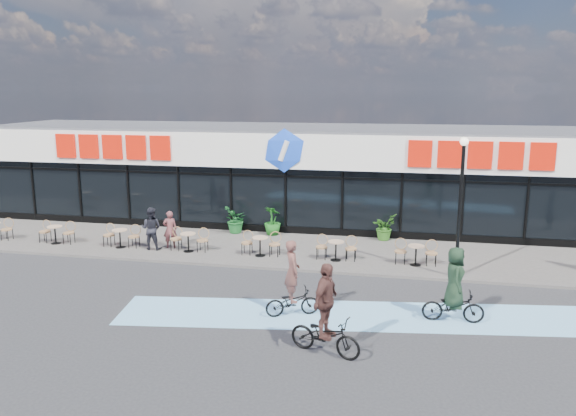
{
  "coord_description": "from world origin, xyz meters",
  "views": [
    {
      "loc": [
        4.97,
        -16.74,
        6.39
      ],
      "look_at": [
        0.82,
        3.5,
        1.99
      ],
      "focal_mm": 35.0,
      "sensor_mm": 36.0,
      "label": 1
    }
  ],
  "objects_px": {
    "cyclist_a": "(292,289)",
    "potted_plant_left": "(236,220)",
    "potted_plant_mid": "(273,221)",
    "lamp_post": "(461,195)",
    "cyclist_b": "(454,293)",
    "patron_right": "(151,228)",
    "potted_plant_right": "(384,227)",
    "patron_left": "(170,229)"
  },
  "relations": [
    {
      "from": "lamp_post",
      "to": "patron_right",
      "type": "xyz_separation_m",
      "value": [
        -11.63,
        1.06,
        -2.0
      ]
    },
    {
      "from": "potted_plant_left",
      "to": "patron_right",
      "type": "relative_size",
      "value": 0.7
    },
    {
      "from": "lamp_post",
      "to": "patron_right",
      "type": "bearing_deg",
      "value": 174.77
    },
    {
      "from": "potted_plant_left",
      "to": "patron_left",
      "type": "xyz_separation_m",
      "value": [
        -1.91,
        -2.77,
        0.16
      ]
    },
    {
      "from": "cyclist_a",
      "to": "cyclist_b",
      "type": "bearing_deg",
      "value": 6.07
    },
    {
      "from": "lamp_post",
      "to": "patron_left",
      "type": "distance_m",
      "value": 11.27
    },
    {
      "from": "cyclist_b",
      "to": "patron_right",
      "type": "bearing_deg",
      "value": 156.97
    },
    {
      "from": "cyclist_a",
      "to": "potted_plant_mid",
      "type": "bearing_deg",
      "value": 106.8
    },
    {
      "from": "patron_right",
      "to": "potted_plant_mid",
      "type": "bearing_deg",
      "value": -144.82
    },
    {
      "from": "cyclist_a",
      "to": "cyclist_b",
      "type": "xyz_separation_m",
      "value": [
        4.48,
        0.48,
        0.04
      ]
    },
    {
      "from": "lamp_post",
      "to": "cyclist_b",
      "type": "height_order",
      "value": "lamp_post"
    },
    {
      "from": "patron_left",
      "to": "patron_right",
      "type": "relative_size",
      "value": 0.89
    },
    {
      "from": "patron_right",
      "to": "lamp_post",
      "type": "bearing_deg",
      "value": 172.9
    },
    {
      "from": "cyclist_b",
      "to": "potted_plant_left",
      "type": "bearing_deg",
      "value": 137.75
    },
    {
      "from": "lamp_post",
      "to": "potted_plant_left",
      "type": "bearing_deg",
      "value": 155.29
    },
    {
      "from": "potted_plant_mid",
      "to": "potted_plant_right",
      "type": "height_order",
      "value": "potted_plant_mid"
    },
    {
      "from": "cyclist_b",
      "to": "potted_plant_mid",
      "type": "bearing_deg",
      "value": 131.42
    },
    {
      "from": "cyclist_a",
      "to": "cyclist_b",
      "type": "relative_size",
      "value": 1.04
    },
    {
      "from": "lamp_post",
      "to": "potted_plant_left",
      "type": "xyz_separation_m",
      "value": [
        -9.08,
        4.18,
        -2.25
      ]
    },
    {
      "from": "patron_right",
      "to": "cyclist_a",
      "type": "bearing_deg",
      "value": 140.27
    },
    {
      "from": "potted_plant_left",
      "to": "potted_plant_mid",
      "type": "distance_m",
      "value": 1.67
    },
    {
      "from": "lamp_post",
      "to": "cyclist_b",
      "type": "bearing_deg",
      "value": -96.04
    },
    {
      "from": "potted_plant_right",
      "to": "patron_right",
      "type": "distance_m",
      "value": 9.63
    },
    {
      "from": "lamp_post",
      "to": "potted_plant_right",
      "type": "xyz_separation_m",
      "value": [
        -2.59,
        4.39,
        -2.29
      ]
    },
    {
      "from": "potted_plant_mid",
      "to": "patron_left",
      "type": "bearing_deg",
      "value": -141.51
    },
    {
      "from": "cyclist_b",
      "to": "patron_left",
      "type": "bearing_deg",
      "value": 154.21
    },
    {
      "from": "potted_plant_right",
      "to": "cyclist_a",
      "type": "xyz_separation_m",
      "value": [
        -2.28,
        -8.58,
        0.15
      ]
    },
    {
      "from": "lamp_post",
      "to": "cyclist_b",
      "type": "relative_size",
      "value": 2.2
    },
    {
      "from": "patron_right",
      "to": "patron_left",
      "type": "bearing_deg",
      "value": -153.84
    },
    {
      "from": "potted_plant_left",
      "to": "cyclist_a",
      "type": "height_order",
      "value": "cyclist_a"
    },
    {
      "from": "potted_plant_right",
      "to": "patron_left",
      "type": "distance_m",
      "value": 8.91
    },
    {
      "from": "lamp_post",
      "to": "potted_plant_mid",
      "type": "distance_m",
      "value": 8.83
    },
    {
      "from": "lamp_post",
      "to": "patron_left",
      "type": "bearing_deg",
      "value": 172.7
    },
    {
      "from": "patron_left",
      "to": "lamp_post",
      "type": "bearing_deg",
      "value": 149.58
    },
    {
      "from": "potted_plant_right",
      "to": "patron_right",
      "type": "xyz_separation_m",
      "value": [
        -9.04,
        -3.32,
        0.29
      ]
    },
    {
      "from": "potted_plant_mid",
      "to": "cyclist_a",
      "type": "bearing_deg",
      "value": -73.2
    },
    {
      "from": "lamp_post",
      "to": "potted_plant_left",
      "type": "relative_size",
      "value": 3.96
    },
    {
      "from": "potted_plant_mid",
      "to": "cyclist_b",
      "type": "xyz_separation_m",
      "value": [
        7.02,
        -7.96,
        0.11
      ]
    },
    {
      "from": "patron_left",
      "to": "potted_plant_mid",
      "type": "bearing_deg",
      "value": -164.63
    },
    {
      "from": "lamp_post",
      "to": "potted_plant_mid",
      "type": "bearing_deg",
      "value": 150.21
    },
    {
      "from": "cyclist_a",
      "to": "potted_plant_left",
      "type": "bearing_deg",
      "value": 116.72
    },
    {
      "from": "patron_right",
      "to": "cyclist_b",
      "type": "relative_size",
      "value": 0.79
    }
  ]
}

